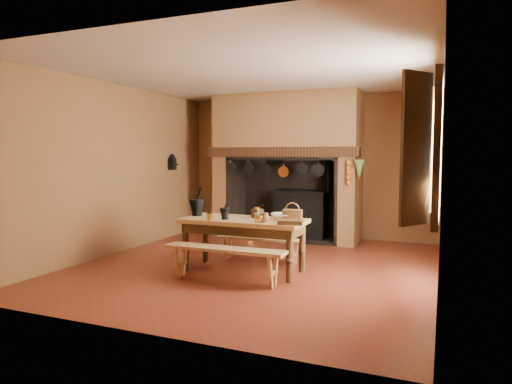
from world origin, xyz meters
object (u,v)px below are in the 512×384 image
(bench_front, at_px, (225,256))
(wicker_basket, at_px, (292,214))
(mixing_bowl, at_px, (282,216))
(work_table, at_px, (244,227))
(coffee_grinder, at_px, (257,213))
(iron_range, at_px, (301,213))

(bench_front, relative_size, wicker_basket, 5.67)
(mixing_bowl, bearing_deg, bench_front, -123.99)
(work_table, xyz_separation_m, wicker_basket, (0.67, 0.14, 0.20))
(bench_front, height_order, mixing_bowl, mixing_bowl)
(bench_front, bearing_deg, coffee_grinder, 79.90)
(iron_range, height_order, bench_front, iron_range)
(mixing_bowl, height_order, wicker_basket, wicker_basket)
(iron_range, bearing_deg, mixing_bowl, -78.91)
(iron_range, relative_size, coffee_grinder, 8.20)
(bench_front, bearing_deg, wicker_basket, 47.92)
(mixing_bowl, bearing_deg, work_table, -162.51)
(iron_range, bearing_deg, bench_front, -89.96)
(coffee_grinder, bearing_deg, bench_front, -76.66)
(bench_front, relative_size, mixing_bowl, 4.86)
(work_table, height_order, coffee_grinder, coffee_grinder)
(mixing_bowl, xyz_separation_m, wicker_basket, (0.15, -0.03, 0.04))
(iron_range, distance_m, wicker_basket, 2.77)
(work_table, height_order, mixing_bowl, mixing_bowl)
(bench_front, bearing_deg, work_table, 90.00)
(iron_range, height_order, coffee_grinder, iron_range)
(iron_range, bearing_deg, wicker_basket, -75.94)
(bench_front, height_order, wicker_basket, wicker_basket)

